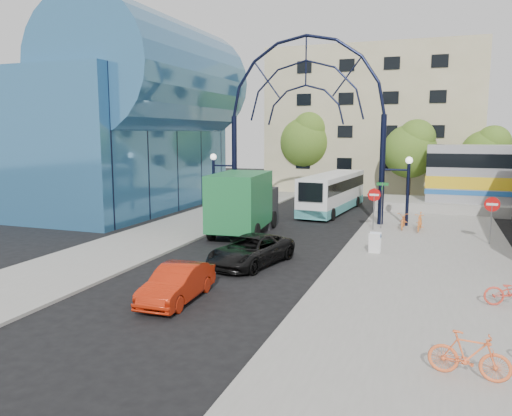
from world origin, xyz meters
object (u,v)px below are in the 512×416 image
at_px(tree_north_b, 307,139).
at_px(bike_near_b, 420,222).
at_px(do_not_enter_sign, 492,209).
at_px(street_name_sign, 382,195).
at_px(green_truck, 245,203).
at_px(red_sedan, 177,283).
at_px(stop_sign, 374,199).
at_px(bike_near_a, 403,220).
at_px(sandwich_board, 375,240).
at_px(black_suv, 251,250).
at_px(gateway_arch, 306,91).
at_px(city_bus, 333,192).
at_px(tree_north_c, 487,152).
at_px(bike_far_b, 469,355).
at_px(tree_north_a, 411,148).

distance_m(tree_north_b, bike_near_b, 21.28).
distance_m(do_not_enter_sign, bike_near_b, 4.55).
bearing_deg(street_name_sign, bike_near_b, -2.46).
height_order(green_truck, red_sedan, green_truck).
height_order(stop_sign, street_name_sign, street_name_sign).
relative_size(stop_sign, bike_near_a, 1.30).
relative_size(sandwich_board, black_suv, 0.21).
relative_size(gateway_arch, sandwich_board, 13.80).
relative_size(stop_sign, city_bus, 0.24).
xyz_separation_m(stop_sign, tree_north_c, (7.32, 15.93, 2.28)).
height_order(gateway_arch, bike_near_a, gateway_arch).
xyz_separation_m(gateway_arch, bike_near_b, (7.44, -1.50, -7.89)).
xyz_separation_m(do_not_enter_sign, tree_north_b, (-14.88, 19.93, 3.29)).
relative_size(street_name_sign, bike_near_a, 1.46).
height_order(sandwich_board, bike_near_b, bike_near_b).
xyz_separation_m(red_sedan, bike_far_b, (9.31, -2.80, 0.04)).
height_order(sandwich_board, tree_north_c, tree_north_c).
distance_m(street_name_sign, red_sedan, 16.66).
xyz_separation_m(stop_sign, bike_near_b, (2.64, 0.51, -1.32)).
distance_m(sandwich_board, tree_north_c, 23.17).
bearing_deg(green_truck, city_bus, 66.27).
distance_m(stop_sign, street_name_sign, 0.74).
xyz_separation_m(gateway_arch, do_not_enter_sign, (11.00, -4.00, -6.58)).
xyz_separation_m(street_name_sign, black_suv, (-4.60, -10.28, -1.47)).
height_order(tree_north_c, bike_far_b, tree_north_c).
height_order(street_name_sign, bike_near_b, street_name_sign).
distance_m(gateway_arch, sandwich_board, 12.52).
distance_m(do_not_enter_sign, street_name_sign, 6.36).
bearing_deg(street_name_sign, city_bus, 124.40).
bearing_deg(tree_north_a, sandwich_board, -91.50).
height_order(tree_north_a, tree_north_c, tree_north_a).
xyz_separation_m(tree_north_b, bike_near_a, (10.36, -16.97, -4.64)).
bearing_deg(red_sedan, tree_north_b, 94.26).
bearing_deg(red_sedan, bike_near_a, 65.40).
distance_m(gateway_arch, green_truck, 8.77).
relative_size(gateway_arch, do_not_enter_sign, 5.50).
relative_size(sandwich_board, city_bus, 0.09).
height_order(sandwich_board, tree_north_a, tree_north_a).
bearing_deg(street_name_sign, red_sedan, -108.75).
height_order(sandwich_board, green_truck, green_truck).
relative_size(gateway_arch, tree_north_b, 1.70).
bearing_deg(street_name_sign, do_not_enter_sign, -24.16).
bearing_deg(bike_near_a, tree_north_a, 92.58).
distance_m(tree_north_b, red_sedan, 33.57).
xyz_separation_m(tree_north_b, city_bus, (4.85, -11.15, -3.79)).
height_order(tree_north_c, bike_near_a, tree_north_c).
relative_size(stop_sign, green_truck, 0.34).
relative_size(tree_north_c, green_truck, 0.88).
bearing_deg(bike_near_a, bike_far_b, -80.89).
height_order(city_bus, green_truck, green_truck).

